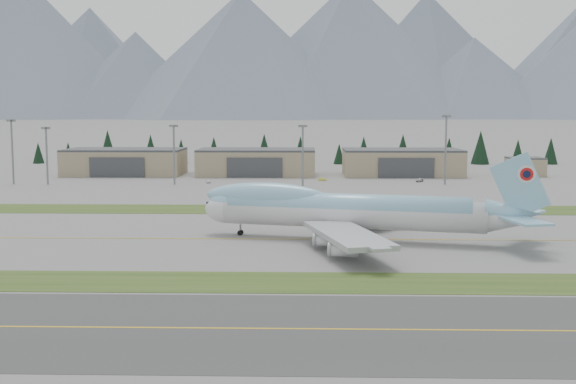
{
  "coord_description": "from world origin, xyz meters",
  "views": [
    {
      "loc": [
        5.59,
        -148.02,
        26.73
      ],
      "look_at": [
        1.36,
        16.65,
        8.0
      ],
      "focal_mm": 45.0,
      "sensor_mm": 36.0,
      "label": 1
    }
  ],
  "objects_px": {
    "hangar_center": "(257,162)",
    "service_vehicle_c": "(420,182)",
    "hangar_left": "(125,162)",
    "boeing_747_freighter": "(348,210)",
    "service_vehicle_b": "(322,181)",
    "hangar_right": "(402,162)",
    "service_vehicle_a": "(208,183)"
  },
  "relations": [
    {
      "from": "boeing_747_freighter",
      "to": "service_vehicle_c",
      "type": "xyz_separation_m",
      "value": [
        33.84,
        122.76,
        -6.21
      ]
    },
    {
      "from": "hangar_center",
      "to": "service_vehicle_c",
      "type": "bearing_deg",
      "value": -23.74
    },
    {
      "from": "hangar_left",
      "to": "service_vehicle_a",
      "type": "bearing_deg",
      "value": -41.06
    },
    {
      "from": "hangar_left",
      "to": "hangar_right",
      "type": "xyz_separation_m",
      "value": [
        115.0,
        0.0,
        0.0
      ]
    },
    {
      "from": "hangar_right",
      "to": "boeing_747_freighter",
      "type": "bearing_deg",
      "value": -101.56
    },
    {
      "from": "boeing_747_freighter",
      "to": "hangar_center",
      "type": "height_order",
      "value": "boeing_747_freighter"
    },
    {
      "from": "boeing_747_freighter",
      "to": "service_vehicle_c",
      "type": "bearing_deg",
      "value": 87.9
    },
    {
      "from": "hangar_center",
      "to": "service_vehicle_b",
      "type": "distance_m",
      "value": 36.65
    },
    {
      "from": "hangar_center",
      "to": "service_vehicle_a",
      "type": "relative_size",
      "value": 13.93
    },
    {
      "from": "hangar_center",
      "to": "hangar_right",
      "type": "bearing_deg",
      "value": 0.0
    },
    {
      "from": "boeing_747_freighter",
      "to": "service_vehicle_c",
      "type": "height_order",
      "value": "boeing_747_freighter"
    },
    {
      "from": "service_vehicle_a",
      "to": "service_vehicle_c",
      "type": "relative_size",
      "value": 0.78
    },
    {
      "from": "hangar_center",
      "to": "service_vehicle_a",
      "type": "height_order",
      "value": "hangar_center"
    },
    {
      "from": "hangar_left",
      "to": "hangar_right",
      "type": "relative_size",
      "value": 1.0
    },
    {
      "from": "boeing_747_freighter",
      "to": "service_vehicle_a",
      "type": "bearing_deg",
      "value": 124.4
    },
    {
      "from": "service_vehicle_b",
      "to": "service_vehicle_c",
      "type": "height_order",
      "value": "service_vehicle_c"
    },
    {
      "from": "hangar_left",
      "to": "boeing_747_freighter",
      "type": "bearing_deg",
      "value": -60.77
    },
    {
      "from": "boeing_747_freighter",
      "to": "hangar_right",
      "type": "bearing_deg",
      "value": 91.75
    },
    {
      "from": "hangar_left",
      "to": "service_vehicle_b",
      "type": "bearing_deg",
      "value": -16.71
    },
    {
      "from": "hangar_right",
      "to": "service_vehicle_a",
      "type": "xyz_separation_m",
      "value": [
        -75.58,
        -34.34,
        -5.39
      ]
    },
    {
      "from": "hangar_right",
      "to": "service_vehicle_b",
      "type": "xyz_separation_m",
      "value": [
        -33.3,
        -24.52,
        -5.39
      ]
    },
    {
      "from": "hangar_center",
      "to": "service_vehicle_c",
      "type": "height_order",
      "value": "hangar_center"
    },
    {
      "from": "boeing_747_freighter",
      "to": "service_vehicle_a",
      "type": "xyz_separation_m",
      "value": [
        -44.8,
        116.16,
        -6.21
      ]
    },
    {
      "from": "hangar_center",
      "to": "hangar_right",
      "type": "distance_m",
      "value": 60.0
    },
    {
      "from": "service_vehicle_b",
      "to": "hangar_right",
      "type": "bearing_deg",
      "value": -50.63
    },
    {
      "from": "hangar_right",
      "to": "service_vehicle_c",
      "type": "distance_m",
      "value": 28.43
    },
    {
      "from": "hangar_left",
      "to": "hangar_right",
      "type": "height_order",
      "value": "same"
    },
    {
      "from": "boeing_747_freighter",
      "to": "hangar_right",
      "type": "distance_m",
      "value": 153.62
    },
    {
      "from": "hangar_right",
      "to": "service_vehicle_c",
      "type": "relative_size",
      "value": 10.89
    },
    {
      "from": "hangar_left",
      "to": "service_vehicle_a",
      "type": "height_order",
      "value": "hangar_left"
    },
    {
      "from": "service_vehicle_c",
      "to": "hangar_left",
      "type": "bearing_deg",
      "value": -163.67
    },
    {
      "from": "service_vehicle_c",
      "to": "boeing_747_freighter",
      "type": "bearing_deg",
      "value": -75.86
    }
  ]
}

